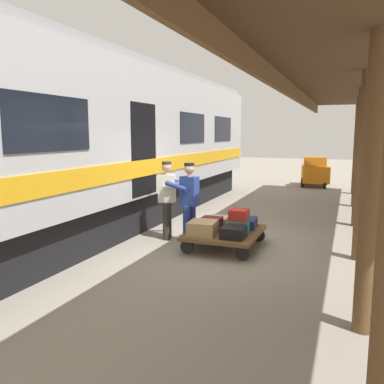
{
  "coord_description": "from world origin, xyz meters",
  "views": [
    {
      "loc": [
        -2.22,
        7.71,
        2.3
      ],
      "look_at": [
        0.64,
        0.46,
        1.15
      ],
      "focal_mm": 37.18,
      "sensor_mm": 36.0,
      "label": 1
    }
  ],
  "objects_px": {
    "suitcase_navy_fabric": "(245,223)",
    "luggage_cart": "(225,233)",
    "suitcase_black_hardshell": "(233,232)",
    "suitcase_red_plastic": "(239,215)",
    "train_car": "(87,144)",
    "suitcase_maroon_trunk": "(211,224)",
    "porter_in_overalls": "(189,200)",
    "baggage_tug": "(315,172)",
    "suitcase_cream_canvas": "(218,221)",
    "porter_by_door": "(168,197)",
    "suitcase_teal_softside": "(240,226)",
    "suitcase_tan_vintage": "(203,228)"
  },
  "relations": [
    {
      "from": "train_car",
      "to": "suitcase_black_hardshell",
      "type": "bearing_deg",
      "value": 170.4
    },
    {
      "from": "train_car",
      "to": "luggage_cart",
      "type": "bearing_deg",
      "value": 177.37
    },
    {
      "from": "suitcase_navy_fabric",
      "to": "suitcase_teal_softside",
      "type": "xyz_separation_m",
      "value": [
        0.0,
        0.47,
        0.03
      ]
    },
    {
      "from": "porter_in_overalls",
      "to": "baggage_tug",
      "type": "height_order",
      "value": "porter_in_overalls"
    },
    {
      "from": "suitcase_black_hardshell",
      "to": "suitcase_red_plastic",
      "type": "bearing_deg",
      "value": -87.89
    },
    {
      "from": "train_car",
      "to": "porter_by_door",
      "type": "xyz_separation_m",
      "value": [
        -2.04,
        -0.04,
        -1.14
      ]
    },
    {
      "from": "suitcase_black_hardshell",
      "to": "suitcase_maroon_trunk",
      "type": "bearing_deg",
      "value": -37.44
    },
    {
      "from": "porter_by_door",
      "to": "baggage_tug",
      "type": "bearing_deg",
      "value": -102.45
    },
    {
      "from": "train_car",
      "to": "suitcase_navy_fabric",
      "type": "xyz_separation_m",
      "value": [
        -3.71,
        -0.31,
        -1.62
      ]
    },
    {
      "from": "suitcase_teal_softside",
      "to": "suitcase_cream_canvas",
      "type": "bearing_deg",
      "value": -37.44
    },
    {
      "from": "train_car",
      "to": "suitcase_red_plastic",
      "type": "xyz_separation_m",
      "value": [
        -3.69,
        0.17,
        -1.36
      ]
    },
    {
      "from": "suitcase_navy_fabric",
      "to": "luggage_cart",
      "type": "bearing_deg",
      "value": 56.85
    },
    {
      "from": "suitcase_cream_canvas",
      "to": "porter_in_overalls",
      "type": "height_order",
      "value": "porter_in_overalls"
    },
    {
      "from": "suitcase_navy_fabric",
      "to": "suitcase_maroon_trunk",
      "type": "distance_m",
      "value": 0.78
    },
    {
      "from": "suitcase_maroon_trunk",
      "to": "porter_by_door",
      "type": "bearing_deg",
      "value": -10.53
    },
    {
      "from": "suitcase_red_plastic",
      "to": "porter_by_door",
      "type": "distance_m",
      "value": 1.68
    },
    {
      "from": "suitcase_navy_fabric",
      "to": "suitcase_maroon_trunk",
      "type": "xyz_separation_m",
      "value": [
        0.62,
        0.47,
        0.03
      ]
    },
    {
      "from": "suitcase_cream_canvas",
      "to": "porter_by_door",
      "type": "height_order",
      "value": "porter_by_door"
    },
    {
      "from": "suitcase_navy_fabric",
      "to": "baggage_tug",
      "type": "height_order",
      "value": "baggage_tug"
    },
    {
      "from": "suitcase_black_hardshell",
      "to": "suitcase_tan_vintage",
      "type": "xyz_separation_m",
      "value": [
        0.62,
        0.0,
        0.03
      ]
    },
    {
      "from": "suitcase_tan_vintage",
      "to": "suitcase_black_hardshell",
      "type": "bearing_deg",
      "value": 180.0
    },
    {
      "from": "porter_by_door",
      "to": "porter_in_overalls",
      "type": "bearing_deg",
      "value": 161.73
    },
    {
      "from": "train_car",
      "to": "suitcase_navy_fabric",
      "type": "height_order",
      "value": "train_car"
    },
    {
      "from": "suitcase_black_hardshell",
      "to": "suitcase_maroon_trunk",
      "type": "height_order",
      "value": "suitcase_maroon_trunk"
    },
    {
      "from": "suitcase_black_hardshell",
      "to": "train_car",
      "type": "bearing_deg",
      "value": -9.6
    },
    {
      "from": "suitcase_tan_vintage",
      "to": "suitcase_red_plastic",
      "type": "bearing_deg",
      "value": -142.44
    },
    {
      "from": "suitcase_black_hardshell",
      "to": "suitcase_teal_softside",
      "type": "height_order",
      "value": "suitcase_teal_softside"
    },
    {
      "from": "suitcase_red_plastic",
      "to": "suitcase_tan_vintage",
      "type": "bearing_deg",
      "value": 37.56
    },
    {
      "from": "luggage_cart",
      "to": "suitcase_navy_fabric",
      "type": "height_order",
      "value": "suitcase_navy_fabric"
    },
    {
      "from": "suitcase_black_hardshell",
      "to": "suitcase_tan_vintage",
      "type": "height_order",
      "value": "suitcase_tan_vintage"
    },
    {
      "from": "suitcase_navy_fabric",
      "to": "suitcase_maroon_trunk",
      "type": "bearing_deg",
      "value": 37.44
    },
    {
      "from": "suitcase_navy_fabric",
      "to": "baggage_tug",
      "type": "relative_size",
      "value": 0.34
    },
    {
      "from": "suitcase_teal_softside",
      "to": "porter_in_overalls",
      "type": "xyz_separation_m",
      "value": [
        1.11,
        -0.01,
        0.46
      ]
    },
    {
      "from": "suitcase_black_hardshell",
      "to": "suitcase_tan_vintage",
      "type": "relative_size",
      "value": 0.83
    },
    {
      "from": "suitcase_teal_softside",
      "to": "baggage_tug",
      "type": "distance_m",
      "value": 10.52
    },
    {
      "from": "suitcase_black_hardshell",
      "to": "suitcase_maroon_trunk",
      "type": "xyz_separation_m",
      "value": [
        0.62,
        -0.47,
        0.02
      ]
    },
    {
      "from": "suitcase_teal_softside",
      "to": "porter_in_overalls",
      "type": "height_order",
      "value": "porter_in_overalls"
    },
    {
      "from": "train_car",
      "to": "suitcase_maroon_trunk",
      "type": "height_order",
      "value": "train_car"
    },
    {
      "from": "suitcase_black_hardshell",
      "to": "suitcase_navy_fabric",
      "type": "height_order",
      "value": "suitcase_black_hardshell"
    },
    {
      "from": "suitcase_black_hardshell",
      "to": "suitcase_maroon_trunk",
      "type": "distance_m",
      "value": 0.78
    },
    {
      "from": "suitcase_cream_canvas",
      "to": "porter_in_overalls",
      "type": "xyz_separation_m",
      "value": [
        0.49,
        0.46,
        0.49
      ]
    },
    {
      "from": "train_car",
      "to": "suitcase_black_hardshell",
      "type": "relative_size",
      "value": 36.53
    },
    {
      "from": "suitcase_teal_softside",
      "to": "train_car",
      "type": "bearing_deg",
      "value": -2.42
    },
    {
      "from": "luggage_cart",
      "to": "suitcase_tan_vintage",
      "type": "bearing_deg",
      "value": 56.85
    },
    {
      "from": "suitcase_teal_softside",
      "to": "porter_in_overalls",
      "type": "distance_m",
      "value": 1.2
    },
    {
      "from": "train_car",
      "to": "suitcase_teal_softside",
      "type": "bearing_deg",
      "value": 177.58
    },
    {
      "from": "suitcase_tan_vintage",
      "to": "baggage_tug",
      "type": "height_order",
      "value": "baggage_tug"
    },
    {
      "from": "luggage_cart",
      "to": "suitcase_maroon_trunk",
      "type": "distance_m",
      "value": 0.35
    },
    {
      "from": "luggage_cart",
      "to": "baggage_tug",
      "type": "height_order",
      "value": "baggage_tug"
    },
    {
      "from": "baggage_tug",
      "to": "train_car",
      "type": "bearing_deg",
      "value": 67.35
    }
  ]
}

